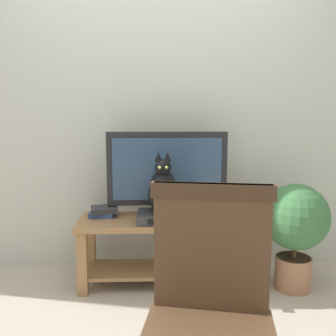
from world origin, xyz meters
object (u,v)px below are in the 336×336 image
Objects in this scene: tv_stand at (168,239)px; book_stack at (104,211)px; cat at (164,191)px; wooden_chair at (211,303)px; potted_plant at (296,225)px; tv at (167,172)px; media_box at (163,217)px.

book_stack reaches higher than tv_stand.
cat is 1.94× the size of book_stack.
tv_stand is at bearing 94.86° from wooden_chair.
tv_stand is 5.82× the size of book_stack.
potted_plant is (0.78, 1.23, -0.09)m from wooden_chair.
cat is 0.43× the size of wooden_chair.
wooden_chair is 1.52m from book_stack.
potted_plant is at bearing -7.37° from book_stack.
potted_plant is (0.89, -0.20, -0.34)m from tv.
potted_plant reaches higher than book_stack.
wooden_chair is at bearing -85.41° from tv.
tv is 1.15× the size of potted_plant.
potted_plant is (0.92, -0.02, -0.24)m from cat.
cat is at bearing -19.29° from book_stack.
tv reaches higher than book_stack.
wooden_chair reaches higher than potted_plant.
wooden_chair is (0.15, -1.27, 0.04)m from media_box.
wooden_chair is at bearing -122.28° from potted_plant.
book_stack is 0.29× the size of potted_plant.
book_stack is at bearing 160.71° from cat.
media_box is (-0.03, -0.16, -0.29)m from tv.
tv_stand is at bearing 66.87° from media_box.
wooden_chair is at bearing -83.38° from media_box.
cat is (-0.03, -0.17, -0.10)m from tv.
tv is 0.33m from media_box.
tv is 0.20m from cat.
media_box is 0.36× the size of wooden_chair.
media_box is at bearing 94.36° from cat.
tv is 0.55m from book_stack.
media_box is 0.47× the size of potted_plant.
book_stack reaches higher than media_box.
cat reaches higher than wooden_chair.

